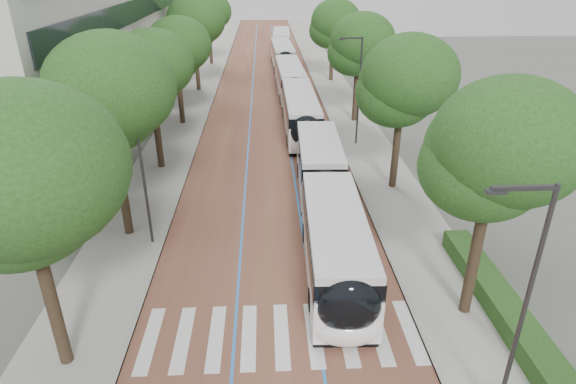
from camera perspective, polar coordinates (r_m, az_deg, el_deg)
name	(u,v)px	position (r m, az deg, el deg)	size (l,w,h in m)	color
ground	(277,355)	(18.53, -1.30, -18.74)	(160.00, 160.00, 0.00)	#51544C
road	(267,90)	(54.78, -2.54, 12.02)	(11.00, 140.00, 0.02)	brown
sidewalk_left	(199,90)	(55.24, -10.51, 11.80)	(4.00, 140.00, 0.12)	#999591
sidewalk_right	(334,88)	(55.31, 5.43, 12.12)	(4.00, 140.00, 0.12)	#999591
kerb_left	(216,90)	(55.03, -8.51, 11.89)	(0.20, 140.00, 0.14)	gray
kerb_right	(317,89)	(55.08, 3.43, 12.13)	(0.20, 140.00, 0.14)	gray
zebra_crossing	(282,335)	(19.24, -0.77, -16.58)	(10.55, 3.60, 0.01)	silver
lane_line_left	(252,90)	(54.79, -4.25, 11.99)	(0.12, 126.00, 0.01)	blue
lane_line_right	(281,89)	(54.81, -0.83, 12.06)	(0.12, 126.00, 0.01)	blue
office_building	(26,43)	(45.87, -28.67, 15.27)	(18.11, 40.00, 14.00)	#B1AEA4
hedge	(523,335)	(20.44, 26.12, -15.00)	(1.20, 14.00, 0.80)	#1A3D15
streetlight_near	(522,294)	(14.78, 25.99, -10.81)	(1.82, 0.20, 8.00)	#303033
streetlight_far	(357,83)	(36.80, 8.21, 12.67)	(1.82, 0.20, 8.00)	#303033
lamp_post_left	(142,169)	(23.73, -16.89, 2.65)	(0.14, 0.14, 8.00)	#303033
trees_left	(168,52)	(39.09, -14.02, 15.80)	(6.11, 60.83, 9.73)	black
trees_right	(371,58)	(37.59, 9.79, 15.42)	(5.66, 47.47, 9.09)	black
lead_bus	(327,206)	(24.74, 4.69, -1.67)	(3.14, 18.47, 3.20)	black
bus_queued_0	(300,114)	(39.89, 1.49, 9.19)	(2.58, 12.40, 3.20)	white
bus_queued_1	(290,80)	(51.81, 0.25, 13.08)	(2.83, 12.46, 3.20)	white
bus_queued_2	(283,56)	(65.70, -0.65, 15.79)	(2.88, 12.46, 3.20)	white
bus_queued_3	(281,42)	(78.07, -0.78, 17.38)	(3.00, 12.49, 3.20)	white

